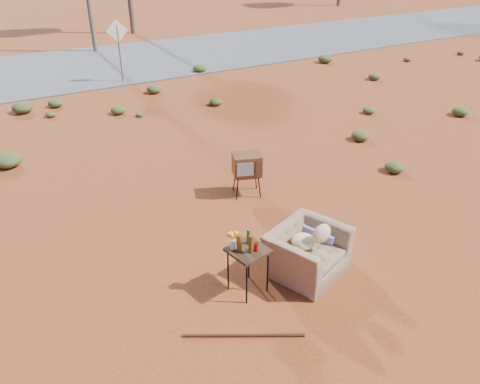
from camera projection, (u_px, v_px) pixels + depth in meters
ground at (273, 281)px, 7.26m from camera, size 140.00×140.00×0.00m
highway at (63, 69)px, 18.58m from camera, size 140.00×7.00×0.04m
armchair at (310, 244)px, 7.33m from camera, size 1.49×1.27×1.01m
tv_unit at (247, 165)px, 9.37m from camera, size 0.67×0.61×0.89m
side_table at (245, 248)px, 6.72m from camera, size 0.61×0.61×1.05m
rusty_bar at (244, 335)px, 6.26m from camera, size 1.44×0.86×0.04m
road_sign at (118, 40)px, 16.26m from camera, size 0.78×0.06×2.19m
scrub_patch at (129, 175)px, 10.16m from camera, size 17.49×8.07×0.33m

